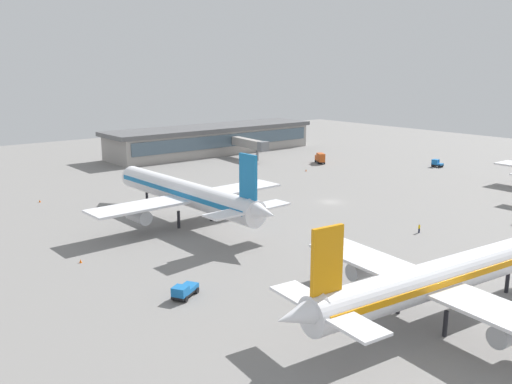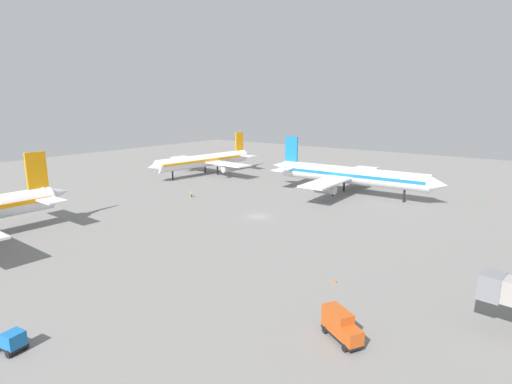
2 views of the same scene
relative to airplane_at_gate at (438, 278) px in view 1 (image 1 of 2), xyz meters
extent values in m
plane|color=gray|center=(-33.75, -48.91, -5.32)|extent=(288.00, 288.00, 0.00)
cube|color=#9E9993|center=(-55.01, -126.91, -1.20)|extent=(75.97, 18.30, 8.23)
cube|color=#4C6070|center=(-55.01, -117.57, -0.03)|extent=(72.93, 0.30, 4.23)
cube|color=#59595B|center=(-55.01, -126.91, 3.50)|extent=(79.01, 19.03, 1.41)
cylinder|color=white|center=(-0.53, 0.06, 0.00)|extent=(40.55, 8.88, 4.43)
cone|color=white|center=(20.82, -2.32, 0.67)|extent=(5.90, 4.14, 3.55)
cube|color=orange|center=(-0.53, 0.06, 0.33)|extent=(38.96, 8.79, 0.80)
cube|color=white|center=(1.47, -0.16, -0.44)|extent=(10.66, 38.77, 0.40)
cylinder|color=#A5A8AD|center=(0.28, -10.82, -1.99)|extent=(5.48, 3.01, 2.44)
cylinder|color=#A5A8AD|center=(2.66, 10.49, -1.99)|extent=(5.48, 3.01, 2.44)
cube|color=white|center=(17.49, -1.95, 0.44)|extent=(5.29, 15.62, 0.32)
cube|color=orange|center=(17.49, -1.95, 5.77)|extent=(3.90, 0.91, 7.09)
cylinder|color=black|center=(-14.55, 1.62, -3.77)|extent=(0.53, 0.53, 3.10)
cylinder|color=black|center=(2.28, -3.82, -3.77)|extent=(0.53, 0.53, 3.10)
cylinder|color=black|center=(3.06, 3.23, -3.77)|extent=(0.53, 0.53, 3.10)
cylinder|color=white|center=(0.31, -56.73, 0.45)|extent=(5.90, 43.82, 4.81)
cone|color=white|center=(0.90, -80.02, 0.45)|extent=(4.69, 4.92, 4.57)
cone|color=white|center=(-0.27, -33.44, 1.17)|extent=(4.00, 6.10, 3.85)
cube|color=#1972B2|center=(0.31, -56.73, 0.81)|extent=(5.95, 42.07, 0.87)
cube|color=white|center=(0.26, -54.55, -0.03)|extent=(41.69, 8.03, 0.43)
cylinder|color=#A5A8AD|center=(11.88, -54.26, -1.71)|extent=(2.79, 5.75, 2.64)
cylinder|color=#A5A8AD|center=(-11.37, -54.84, -1.71)|extent=(2.79, 5.75, 2.64)
cube|color=white|center=(-0.18, -37.07, 0.93)|extent=(16.70, 4.33, 0.35)
cube|color=#1972B2|center=(-0.18, -37.07, 6.70)|extent=(0.62, 4.21, 7.69)
cylinder|color=black|center=(0.70, -72.03, -3.64)|extent=(0.58, 0.58, 3.37)
cylinder|color=black|center=(4.07, -53.14, -3.64)|extent=(0.58, 0.58, 3.37)
cylinder|color=black|center=(-3.62, -53.33, -3.64)|extent=(0.58, 0.58, 3.37)
cube|color=black|center=(-69.00, -86.79, -4.77)|extent=(4.44, 5.80, 0.30)
cube|color=#BF4C19|center=(-69.94, -88.44, -3.82)|extent=(2.54, 2.51, 1.60)
cube|color=#3F596B|center=(-70.35, -89.14, -3.50)|extent=(1.42, 0.87, 0.90)
cube|color=#BF4C19|center=(-68.55, -86.01, -3.32)|extent=(3.54, 4.24, 2.60)
cylinder|color=black|center=(-69.15, -88.96, -4.92)|extent=(0.66, 0.84, 0.80)
cylinder|color=black|center=(-70.80, -88.02, -4.92)|extent=(0.66, 0.84, 0.80)
cylinder|color=black|center=(-67.19, -85.57, -4.92)|extent=(0.66, 0.84, 0.80)
cylinder|color=black|center=(-68.84, -84.62, -4.92)|extent=(0.66, 0.84, 0.80)
cube|color=black|center=(20.20, -25.03, -4.77)|extent=(4.77, 3.81, 0.30)
cube|color=#1966B2|center=(21.33, -24.39, -4.02)|extent=(2.50, 2.54, 1.20)
cube|color=#3F596B|center=(22.04, -23.99, -3.78)|extent=(0.85, 1.43, 0.67)
cube|color=#1966B2|center=(19.41, -25.47, -4.32)|extent=(3.20, 2.93, 0.60)
cylinder|color=black|center=(21.07, -23.45, -4.92)|extent=(0.84, 0.65, 0.80)
cylinder|color=black|center=(22.01, -25.10, -4.92)|extent=(0.84, 0.65, 0.80)
cylinder|color=black|center=(18.39, -24.96, -4.92)|extent=(0.84, 0.65, 0.80)
cylinder|color=black|center=(19.32, -26.61, -4.92)|extent=(0.84, 0.65, 0.80)
cube|color=black|center=(-92.12, -58.98, -4.77)|extent=(2.32, 3.43, 0.30)
cube|color=#1966B2|center=(-92.02, -59.68, -3.82)|extent=(2.13, 2.05, 1.60)
cube|color=#3F596B|center=(-91.91, -60.48, -3.50)|extent=(1.59, 0.30, 0.90)
cube|color=#1966B2|center=(-92.24, -58.09, -4.37)|extent=(2.08, 1.65, 0.50)
cylinder|color=black|center=(-91.02, -59.96, -4.92)|extent=(0.41, 0.83, 0.80)
cylinder|color=black|center=(-92.90, -60.22, -4.92)|extent=(0.41, 0.83, 0.80)
cylinder|color=black|center=(-91.33, -57.74, -4.92)|extent=(0.41, 0.83, 0.80)
cylinder|color=black|center=(-93.21, -58.00, -4.92)|extent=(0.41, 0.83, 0.80)
cylinder|color=#1E2338|center=(-28.97, -22.20, -4.89)|extent=(0.45, 0.45, 0.85)
cylinder|color=yellow|center=(-28.97, -22.20, -4.17)|extent=(0.53, 0.53, 0.60)
sphere|color=tan|center=(-28.97, -22.20, -3.76)|extent=(0.22, 0.22, 0.22)
cylinder|color=yellow|center=(-29.16, -22.35, -4.17)|extent=(0.10, 0.10, 0.54)
cylinder|color=yellow|center=(-28.79, -22.05, -4.17)|extent=(0.10, 0.10, 0.54)
cube|color=#9E9993|center=(-56.86, -108.76, -0.12)|extent=(4.45, 16.97, 2.80)
cylinder|color=slate|center=(-56.21, -102.92, -3.42)|extent=(0.90, 0.90, 3.80)
cube|color=slate|center=(-55.82, -99.42, -0.12)|extent=(3.37, 2.73, 3.08)
cone|color=#EA590C|center=(26.09, -46.53, -5.02)|extent=(0.44, 0.44, 0.60)
cone|color=#EA590C|center=(-55.81, -79.61, -5.02)|extent=(0.44, 0.44, 0.60)
cone|color=#EA590C|center=(17.95, -90.82, -5.02)|extent=(0.44, 0.44, 0.60)
camera|label=1|loc=(56.01, 33.85, 24.81)|focal=38.25mm
camera|label=2|loc=(-107.85, -103.81, 20.90)|focal=28.66mm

